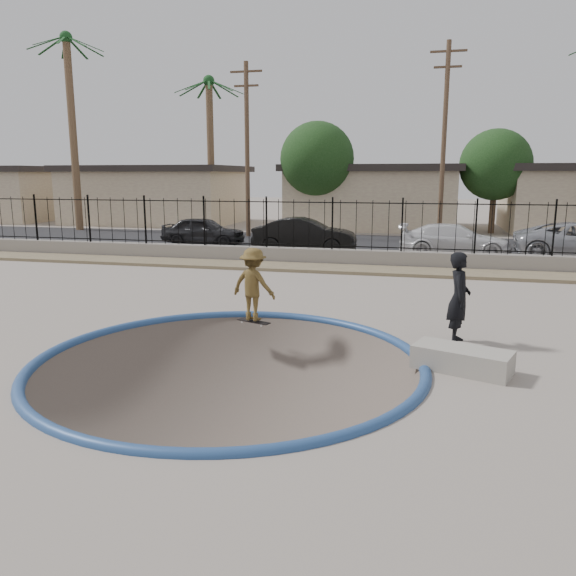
# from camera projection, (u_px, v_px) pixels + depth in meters

# --- Properties ---
(ground) EXTENTS (120.00, 120.00, 2.20)m
(ground) POSITION_uv_depth(u_px,v_px,m) (338.00, 286.00, 22.61)
(ground) COLOR gray
(ground) RESTS_ON ground
(bowl_pit) EXTENTS (6.84, 6.84, 1.80)m
(bowl_pit) POSITION_uv_depth(u_px,v_px,m) (229.00, 362.00, 10.01)
(bowl_pit) COLOR #4D403B
(bowl_pit) RESTS_ON ground
(coping_ring) EXTENTS (7.04, 7.04, 0.20)m
(coping_ring) POSITION_uv_depth(u_px,v_px,m) (229.00, 362.00, 10.01)
(coping_ring) COLOR navy
(coping_ring) RESTS_ON ground
(rock_strip) EXTENTS (42.00, 1.60, 0.11)m
(rock_strip) POSITION_uv_depth(u_px,v_px,m) (327.00, 268.00, 19.72)
(rock_strip) COLOR #887A59
(rock_strip) RESTS_ON ground
(retaining_wall) EXTENTS (42.00, 0.45, 0.60)m
(retaining_wall) POSITION_uv_depth(u_px,v_px,m) (332.00, 257.00, 20.72)
(retaining_wall) COLOR gray
(retaining_wall) RESTS_ON ground
(fence) EXTENTS (40.00, 0.04, 1.80)m
(fence) POSITION_uv_depth(u_px,v_px,m) (332.00, 225.00, 20.48)
(fence) COLOR black
(fence) RESTS_ON retaining_wall
(street) EXTENTS (90.00, 8.00, 0.04)m
(street) POSITION_uv_depth(u_px,v_px,m) (354.00, 244.00, 27.15)
(street) COLOR black
(street) RESTS_ON ground
(house_west_far) EXTENTS (10.60, 8.60, 3.90)m
(house_west_far) POSITION_uv_depth(u_px,v_px,m) (0.00, 193.00, 42.30)
(house_west_far) COLOR tan
(house_west_far) RESTS_ON ground
(house_west) EXTENTS (11.60, 8.60, 3.90)m
(house_west) POSITION_uv_depth(u_px,v_px,m) (158.00, 194.00, 39.29)
(house_west) COLOR tan
(house_west) RESTS_ON ground
(house_center) EXTENTS (10.60, 8.60, 3.90)m
(house_center) POSITION_uv_depth(u_px,v_px,m) (373.00, 196.00, 35.82)
(house_center) COLOR tan
(house_center) RESTS_ON ground
(palm_left) EXTENTS (2.30, 2.30, 11.30)m
(palm_left) POSITION_uv_depth(u_px,v_px,m) (70.00, 93.00, 32.38)
(palm_left) COLOR brown
(palm_left) RESTS_ON ground
(palm_mid) EXTENTS (2.30, 2.30, 9.30)m
(palm_mid) POSITION_uv_depth(u_px,v_px,m) (210.00, 119.00, 34.82)
(palm_mid) COLOR brown
(palm_mid) RESTS_ON ground
(utility_pole_left) EXTENTS (1.70, 0.24, 9.00)m
(utility_pole_left) POSITION_uv_depth(u_px,v_px,m) (247.00, 148.00, 29.52)
(utility_pole_left) COLOR #473323
(utility_pole_left) RESTS_ON ground
(utility_pole_mid) EXTENTS (1.70, 0.24, 9.50)m
(utility_pole_mid) POSITION_uv_depth(u_px,v_px,m) (444.00, 140.00, 27.16)
(utility_pole_mid) COLOR #473323
(utility_pole_mid) RESTS_ON ground
(street_tree_left) EXTENTS (4.32, 4.32, 6.36)m
(street_tree_left) POSITION_uv_depth(u_px,v_px,m) (317.00, 159.00, 32.74)
(street_tree_left) COLOR #473323
(street_tree_left) RESTS_ON ground
(street_tree_mid) EXTENTS (3.96, 3.96, 5.83)m
(street_tree_mid) POSITION_uv_depth(u_px,v_px,m) (496.00, 165.00, 31.45)
(street_tree_mid) COLOR #473323
(street_tree_mid) RESTS_ON ground
(skater) EXTENTS (1.16, 0.85, 1.62)m
(skater) POSITION_uv_depth(u_px,v_px,m) (253.00, 289.00, 12.41)
(skater) COLOR olive
(skater) RESTS_ON ground
(skateboard) EXTENTS (0.83, 0.48, 0.07)m
(skateboard) POSITION_uv_depth(u_px,v_px,m) (254.00, 322.00, 12.55)
(skateboard) COLOR black
(skateboard) RESTS_ON ground
(videographer) EXTENTS (0.46, 0.68, 1.81)m
(videographer) POSITION_uv_depth(u_px,v_px,m) (459.00, 298.00, 11.01)
(videographer) COLOR black
(videographer) RESTS_ON ground
(concrete_ledge) EXTENTS (1.74, 1.20, 0.40)m
(concrete_ledge) POSITION_uv_depth(u_px,v_px,m) (462.00, 359.00, 9.53)
(concrete_ledge) COLOR gray
(concrete_ledge) RESTS_ON ground
(car_a) EXTENTS (3.91, 1.61, 1.33)m
(car_a) POSITION_uv_depth(u_px,v_px,m) (203.00, 231.00, 26.38)
(car_a) COLOR black
(car_a) RESTS_ON street
(car_b) EXTENTS (4.47, 1.76, 1.45)m
(car_b) POSITION_uv_depth(u_px,v_px,m) (305.00, 235.00, 23.97)
(car_b) COLOR black
(car_b) RESTS_ON street
(car_c) EXTENTS (4.48, 1.90, 1.29)m
(car_c) POSITION_uv_depth(u_px,v_px,m) (455.00, 240.00, 22.84)
(car_c) COLOR silver
(car_c) RESTS_ON street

